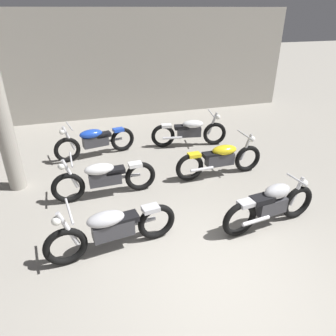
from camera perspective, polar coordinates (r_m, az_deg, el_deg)
The scene contains 9 objects.
ground_plane at distance 4.96m, azimuth 9.46°, elevation -19.24°, with size 60.00×60.00×0.00m, color gray.
back_wall at distance 11.47m, azimuth -8.76°, elevation 18.19°, with size 12.64×0.24×3.60m, color #9E998E.
support_pillar at distance 7.14m, azimuth -28.28°, elevation 8.06°, with size 0.36×0.36×3.20m, color #9E998E.
motorcycle_left_row_0 at distance 5.11m, azimuth -10.23°, elevation -10.78°, with size 2.17×0.68×0.97m.
motorcycle_left_row_1 at distance 6.56m, azimuth -11.63°, elevation -1.65°, with size 2.17×0.68×0.97m.
motorcycle_left_row_2 at distance 8.45m, azimuth -13.27°, elevation 4.95°, with size 2.15×0.76×0.97m.
motorcycle_right_row_0 at distance 5.85m, azimuth 18.42°, elevation -6.39°, with size 1.97×0.54×0.88m.
motorcycle_right_row_1 at distance 7.32m, azimuth 9.59°, elevation 1.76°, with size 2.17×0.68×0.97m.
motorcycle_right_row_2 at distance 8.91m, azimuth 3.99°, elevation 6.81°, with size 2.15×0.70×0.97m.
Camera 1 is at (-1.72, -2.97, 3.57)m, focal length 33.16 mm.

